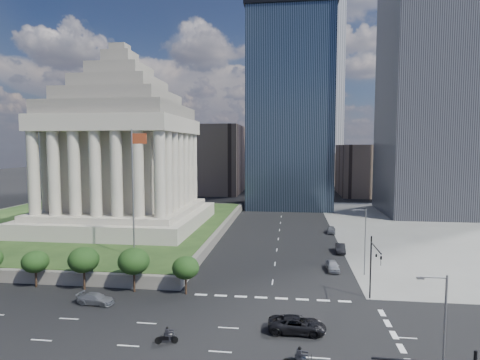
% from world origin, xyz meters
% --- Properties ---
extents(ground, '(500.00, 500.00, 0.00)m').
position_xyz_m(ground, '(0.00, 100.00, 0.00)').
color(ground, black).
rests_on(ground, ground).
extents(plaza_terrace, '(66.00, 70.00, 1.80)m').
position_xyz_m(plaza_terrace, '(-45.00, 50.00, 0.90)').
color(plaza_terrace, '#5F5B51').
rests_on(plaza_terrace, ground).
extents(plaza_lawn, '(64.00, 68.00, 0.10)m').
position_xyz_m(plaza_lawn, '(-45.00, 50.00, 1.85)').
color(plaza_lawn, '#213A18').
rests_on(plaza_lawn, plaza_terrace).
extents(war_memorial, '(34.00, 34.00, 39.00)m').
position_xyz_m(war_memorial, '(-34.00, 48.00, 21.40)').
color(war_memorial, '#A59B8A').
rests_on(war_memorial, plaza_lawn).
extents(flagpole, '(2.52, 0.24, 20.00)m').
position_xyz_m(flagpole, '(-21.83, 24.00, 13.11)').
color(flagpole, slate).
rests_on(flagpole, plaza_lawn).
extents(tree_row, '(53.00, 4.00, 6.00)m').
position_xyz_m(tree_row, '(-35.50, 14.00, 3.00)').
color(tree_row, black).
rests_on(tree_row, ground).
extents(midrise_glass, '(26.00, 26.00, 60.00)m').
position_xyz_m(midrise_glass, '(2.00, 95.00, 30.00)').
color(midrise_glass, black).
rests_on(midrise_glass, ground).
extents(skyscraper_tall, '(40.00, 40.00, 190.00)m').
position_xyz_m(skyscraper_tall, '(8.00, 185.00, 95.00)').
color(skyscraper_tall, gray).
rests_on(skyscraper_tall, ground).
extents(highrise_ne, '(26.00, 28.00, 100.00)m').
position_xyz_m(highrise_ne, '(42.00, 85.00, 50.00)').
color(highrise_ne, black).
rests_on(highrise_ne, ground).
extents(building_filler_ne, '(20.00, 30.00, 20.00)m').
position_xyz_m(building_filler_ne, '(32.00, 130.00, 10.00)').
color(building_filler_ne, brown).
rests_on(building_filler_ne, ground).
extents(building_filler_nw, '(24.00, 30.00, 28.00)m').
position_xyz_m(building_filler_nw, '(-30.00, 130.00, 14.00)').
color(building_filler_nw, brown).
rests_on(building_filler_nw, ground).
extents(traffic_signal_ne, '(0.30, 5.74, 8.00)m').
position_xyz_m(traffic_signal_ne, '(12.50, 13.70, 5.25)').
color(traffic_signal_ne, black).
rests_on(traffic_signal_ne, ground).
extents(street_lamp_south, '(2.13, 0.22, 10.00)m').
position_xyz_m(street_lamp_south, '(13.33, -6.00, 5.66)').
color(street_lamp_south, slate).
rests_on(street_lamp_south, ground).
extents(street_lamp_north, '(2.13, 0.22, 10.00)m').
position_xyz_m(street_lamp_north, '(13.33, 25.00, 5.66)').
color(street_lamp_north, slate).
rests_on(street_lamp_north, ground).
extents(pickup_truck, '(2.79, 5.98, 1.66)m').
position_xyz_m(pickup_truck, '(3.18, 4.89, 0.83)').
color(pickup_truck, black).
rests_on(pickup_truck, ground).
extents(suv_grey, '(2.27, 4.74, 1.33)m').
position_xyz_m(suv_grey, '(-21.01, 9.33, 0.67)').
color(suv_grey, slate).
rests_on(suv_grey, ground).
extents(parked_sedan_near, '(4.58, 1.99, 1.54)m').
position_xyz_m(parked_sedan_near, '(9.00, 26.60, 0.77)').
color(parked_sedan_near, '#96989E').
rests_on(parked_sedan_near, ground).
extents(parked_sedan_mid, '(1.90, 4.79, 1.55)m').
position_xyz_m(parked_sedan_mid, '(11.50, 37.54, 0.78)').
color(parked_sedan_mid, black).
rests_on(parked_sedan_mid, ground).
extents(parked_sedan_far, '(2.21, 4.63, 1.53)m').
position_xyz_m(parked_sedan_far, '(11.50, 54.17, 0.76)').
color(parked_sedan_far, slate).
rests_on(parked_sedan_far, ground).
extents(motorcycle_lead, '(2.86, 1.08, 2.08)m').
position_xyz_m(motorcycle_lead, '(3.18, -2.11, 1.04)').
color(motorcycle_lead, black).
rests_on(motorcycle_lead, ground).
extents(motorcycle_trail, '(2.38, 1.11, 1.72)m').
position_xyz_m(motorcycle_trail, '(-9.46, 0.90, 0.86)').
color(motorcycle_trail, black).
rests_on(motorcycle_trail, ground).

